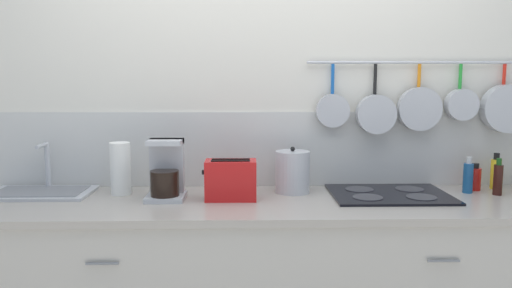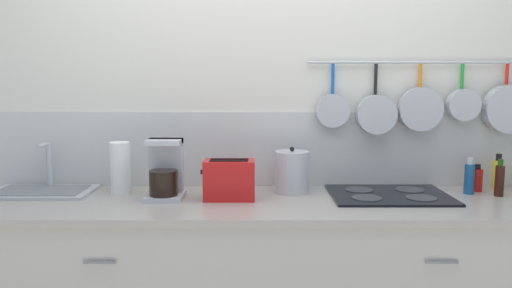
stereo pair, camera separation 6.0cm
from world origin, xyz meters
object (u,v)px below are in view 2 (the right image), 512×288
at_px(paper_towel_roll, 122,168).
at_px(kettle, 293,172).
at_px(bottle_cooking_wine, 500,174).
at_px(bottle_vinegar, 471,178).
at_px(coffee_maker, 167,174).
at_px(bottle_olive_oil, 501,180).
at_px(bottle_hot_sauce, 479,179).
at_px(toaster, 231,180).

bearing_deg(paper_towel_roll, kettle, 1.37).
relative_size(paper_towel_roll, bottle_cooking_wine, 1.38).
xyz_separation_m(paper_towel_roll, bottle_cooking_wine, (1.99, 0.08, -0.05)).
distance_m(paper_towel_roll, bottle_vinegar, 1.80).
relative_size(coffee_maker, kettle, 1.22).
bearing_deg(bottle_cooking_wine, bottle_olive_oil, -112.86).
xyz_separation_m(kettle, bottle_vinegar, (0.91, -0.03, -0.03)).
xyz_separation_m(bottle_vinegar, bottle_hot_sauce, (0.07, 0.06, -0.02)).
height_order(bottle_vinegar, bottle_cooking_wine, bottle_cooking_wine).
relative_size(paper_towel_roll, toaster, 1.01).
distance_m(paper_towel_roll, bottle_cooking_wine, 2.00).
bearing_deg(toaster, bottle_vinegar, 5.49).
height_order(toaster, kettle, kettle).
bearing_deg(bottle_olive_oil, bottle_hot_sauce, 119.53).
relative_size(kettle, bottle_cooking_wine, 1.24).
relative_size(coffee_maker, bottle_olive_oil, 1.56).
xyz_separation_m(paper_towel_roll, toaster, (0.57, -0.13, -0.04)).
bearing_deg(kettle, paper_towel_roll, -178.63).
bearing_deg(bottle_vinegar, coffee_maker, -176.94).
xyz_separation_m(bottle_vinegar, bottle_cooking_wine, (0.19, 0.10, 0.00)).
bearing_deg(bottle_vinegar, bottle_olive_oil, -21.11).
height_order(kettle, bottle_hot_sauce, kettle).
distance_m(coffee_maker, toaster, 0.32).
relative_size(coffee_maker, bottle_vinegar, 1.56).
height_order(paper_towel_roll, toaster, paper_towel_roll).
height_order(coffee_maker, kettle, coffee_maker).
xyz_separation_m(coffee_maker, bottle_cooking_wine, (1.75, 0.18, -0.04)).
bearing_deg(coffee_maker, toaster, -6.31).
relative_size(kettle, bottle_hot_sauce, 1.67).
height_order(coffee_maker, bottle_olive_oil, coffee_maker).
bearing_deg(bottle_hot_sauce, coffee_maker, -174.86).
bearing_deg(bottle_vinegar, bottle_hot_sauce, 43.17).
bearing_deg(bottle_olive_oil, bottle_cooking_wine, 67.14).
bearing_deg(bottle_hot_sauce, bottle_cooking_wine, 14.35).
relative_size(bottle_olive_oil, bottle_cooking_wine, 0.97).
bearing_deg(toaster, paper_towel_roll, 167.25).
xyz_separation_m(toaster, bottle_cooking_wine, (1.42, 0.21, -0.01)).
distance_m(paper_towel_roll, toaster, 0.58).
height_order(coffee_maker, toaster, coffee_maker).
height_order(toaster, bottle_olive_oil, toaster).
distance_m(toaster, bottle_vinegar, 1.24).
xyz_separation_m(bottle_hot_sauce, bottle_cooking_wine, (0.13, 0.03, 0.02)).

